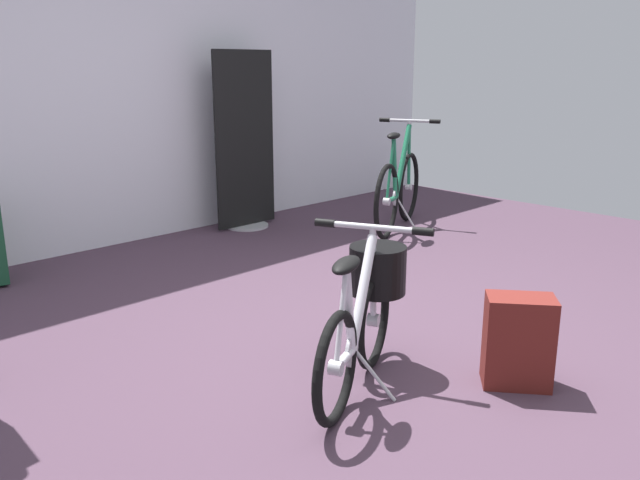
% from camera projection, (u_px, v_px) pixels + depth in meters
% --- Properties ---
extents(ground_plane, '(7.61, 7.61, 0.00)m').
position_uv_depth(ground_plane, '(376.00, 354.00, 3.16)').
color(ground_plane, '#473342').
extents(back_wall, '(7.61, 0.10, 2.63)m').
position_uv_depth(back_wall, '(87.00, 70.00, 4.70)').
color(back_wall, silver).
rests_on(back_wall, ground_plane).
extents(floor_banner_stand, '(0.60, 0.36, 1.47)m').
position_uv_depth(floor_banner_stand, '(245.00, 151.00, 5.45)').
color(floor_banner_stand, '#B7B7BC').
rests_on(floor_banner_stand, ground_plane).
extents(folding_bike_foreground, '(0.91, 0.56, 0.70)m').
position_uv_depth(folding_bike_foreground, '(366.00, 305.00, 2.83)').
color(folding_bike_foreground, black).
rests_on(folding_bike_foreground, ground_plane).
extents(display_bike_left, '(1.21, 0.64, 0.91)m').
position_uv_depth(display_bike_left, '(398.00, 189.00, 5.46)').
color(display_bike_left, black).
rests_on(display_bike_left, ground_plane).
extents(backpack_on_floor, '(0.31, 0.33, 0.40)m').
position_uv_depth(backpack_on_floor, '(518.00, 342.00, 2.81)').
color(backpack_on_floor, maroon).
rests_on(backpack_on_floor, ground_plane).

